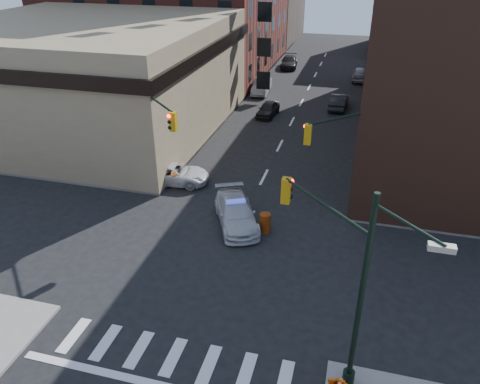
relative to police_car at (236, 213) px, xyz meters
The scene contains 24 objects.
ground 3.62m from the police_car, 85.89° to the right, with size 140.00×140.00×0.00m, color black.
sidewalk_nw 37.03m from the police_car, 127.91° to the left, with size 34.00×54.50×0.15m, color gray.
bank_building 21.51m from the police_car, 142.26° to the left, with size 22.00×22.00×9.00m, color #978463.
commercial_row_ne 23.97m from the police_car, 55.05° to the left, with size 14.00×34.00×14.00m, color #532F21.
filler_ne 56.54m from the police_car, 75.33° to the left, with size 16.00×16.00×12.00m, color maroon.
signal_pole_se 11.69m from the police_car, 55.23° to the right, with size 5.40×5.27×8.00m.
signal_pole_nw 6.89m from the police_car, 162.19° to the left, with size 3.58×3.67×8.00m.
signal_pole_ne 7.30m from the police_car, 16.58° to the left, with size 3.67×3.58×8.00m.
tree_ne_near 23.92m from the police_car, 70.95° to the left, with size 3.00×3.00×4.85m.
tree_ne_far 31.55m from the police_car, 75.72° to the left, with size 3.00×3.00×4.85m.
police_car is the anchor object (origin of this frame).
pickup 6.87m from the police_car, 143.82° to the left, with size 2.21×4.80×1.33m, color silver.
parked_car_wnear 19.62m from the police_car, 96.57° to the left, with size 1.55×3.86×1.32m, color black.
parked_car_wfar 27.08m from the police_car, 99.57° to the left, with size 1.63×4.66×1.54m, color #979A9F.
parked_car_wdeep 39.45m from the police_car, 95.24° to the left, with size 2.04×5.02×1.46m, color black.
parked_car_enear 23.86m from the police_car, 80.18° to the left, with size 1.54×4.43×1.46m, color black.
parked_car_efar 35.47m from the police_car, 80.66° to the left, with size 1.90×4.73×1.61m, color gray.
pedestrian_a 7.68m from the police_car, 159.25° to the left, with size 0.57×0.38×1.57m, color black.
pedestrian_b 11.43m from the police_car, 164.24° to the left, with size 0.88×0.69×1.82m, color black.
pedestrian_c 9.84m from the police_car, 165.50° to the left, with size 1.15×0.48×1.96m, color #1C232A.
barrel_road 1.85m from the police_car, 11.75° to the right, with size 0.64×0.64×1.15m, color #EE5D0B.
barrel_bank 6.28m from the police_car, 146.67° to the left, with size 0.53×0.53×0.94m, color #D5640A.
barricade_nw_a 9.53m from the police_car, 160.19° to the left, with size 1.11×0.56×0.84m, color #E8480A, non-canonical shape.
barricade_nw_b 12.24m from the police_car, 163.28° to the left, with size 1.36×0.68×1.02m, color #C23F09, non-canonical shape.
Camera 1 is at (6.03, -19.00, 14.63)m, focal length 35.00 mm.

